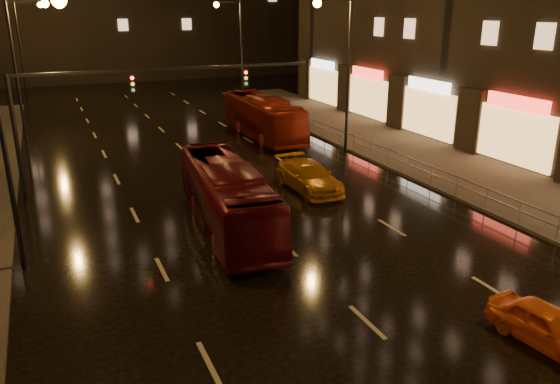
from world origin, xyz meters
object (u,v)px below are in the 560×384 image
(taxi_far, at_px, (309,176))
(taxi_near, at_px, (548,326))
(bus_curb, at_px, (263,117))
(bus_red, at_px, (227,196))

(taxi_far, bearing_deg, taxi_near, -90.89)
(bus_curb, xyz_separation_m, taxi_far, (-2.33, -12.28, -0.77))
(bus_curb, bearing_deg, taxi_near, -94.31)
(taxi_near, relative_size, taxi_far, 0.69)
(bus_red, xyz_separation_m, taxi_near, (5.50, -11.91, -0.83))
(bus_red, height_order, taxi_near, bus_red)
(taxi_near, bearing_deg, bus_red, 108.00)
(bus_red, bearing_deg, taxi_far, 35.43)
(bus_red, relative_size, taxi_near, 2.96)
(bus_curb, height_order, taxi_far, bus_curb)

